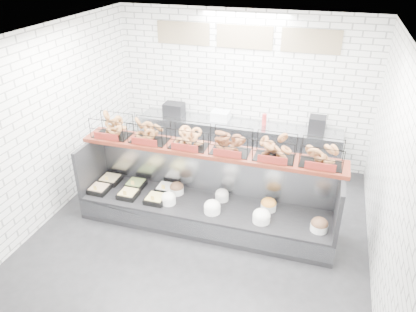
% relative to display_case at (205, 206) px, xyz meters
% --- Properties ---
extents(ground, '(5.50, 5.50, 0.00)m').
position_rel_display_case_xyz_m(ground, '(0.01, -0.34, -0.33)').
color(ground, black).
rests_on(ground, ground).
extents(room_shell, '(5.02, 5.51, 3.01)m').
position_rel_display_case_xyz_m(room_shell, '(0.01, 0.26, 1.73)').
color(room_shell, white).
rests_on(room_shell, ground).
extents(display_case, '(4.00, 0.90, 1.20)m').
position_rel_display_case_xyz_m(display_case, '(0.00, 0.00, 0.00)').
color(display_case, black).
rests_on(display_case, ground).
extents(bagel_shelf, '(4.10, 0.50, 0.40)m').
position_rel_display_case_xyz_m(bagel_shelf, '(0.01, 0.18, 1.07)').
color(bagel_shelf, '#46170F').
rests_on(bagel_shelf, display_case).
extents(prep_counter, '(4.00, 0.60, 1.20)m').
position_rel_display_case_xyz_m(prep_counter, '(0.01, 2.09, 0.14)').
color(prep_counter, '#93969B').
rests_on(prep_counter, ground).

